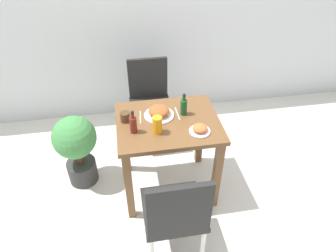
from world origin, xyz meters
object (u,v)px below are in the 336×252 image
food_plate (159,112)px  sauce_bottle (133,124)px  side_plate (200,129)px  chair_far (150,98)px  drink_cup (125,117)px  potted_plant_left (76,146)px  juice_glass (157,125)px  chair_near (175,213)px  condiment_bottle (184,106)px

food_plate → sauce_bottle: 0.28m
side_plate → sauce_bottle: (-0.49, 0.08, 0.05)m
chair_far → sauce_bottle: 0.91m
drink_cup → potted_plant_left: size_ratio=0.11×
chair_far → juice_glass: 0.92m
juice_glass → drink_cup: bearing=141.5°
potted_plant_left → sauce_bottle: bearing=-30.7°
chair_near → side_plate: 0.63m
chair_far → food_plate: chair_far is taller
chair_near → chair_far: bearing=-89.8°
condiment_bottle → potted_plant_left: (-0.92, 0.14, -0.40)m
side_plate → juice_glass: juice_glass is taller
side_plate → condiment_bottle: size_ratio=0.82×
chair_near → potted_plant_left: (-0.72, 0.88, -0.08)m
potted_plant_left → condiment_bottle: bearing=-8.4°
sauce_bottle → condiment_bottle: 0.44m
sauce_bottle → juice_glass: bearing=-11.5°
chair_far → condiment_bottle: (0.21, -0.66, 0.33)m
potted_plant_left → chair_far: bearing=36.4°
chair_near → food_plate: 0.80m
sauce_bottle → condiment_bottle: (0.41, 0.16, 0.00)m
drink_cup → condiment_bottle: (0.47, 0.02, 0.04)m
food_plate → side_plate: (0.27, -0.25, -0.01)m
drink_cup → food_plate: bearing=5.0°
chair_near → sauce_bottle: sauce_bottle is taller
sauce_bottle → chair_near: bearing=-70.0°
food_plate → potted_plant_left: (-0.72, 0.13, -0.37)m
chair_near → side_plate: bearing=-118.9°
chair_far → food_plate: (0.01, -0.65, 0.29)m
drink_cup → chair_far: bearing=68.8°
sauce_bottle → potted_plant_left: sauce_bottle is taller
chair_far → side_plate: (0.28, -0.91, 0.28)m
sauce_bottle → drink_cup: bearing=110.5°
food_plate → sauce_bottle: size_ratio=1.24×
side_plate → drink_cup: size_ratio=2.04×
chair_near → condiment_bottle: (0.20, 0.74, 0.33)m
chair_near → drink_cup: bearing=-69.9°
side_plate → juice_glass: (-0.31, 0.05, 0.04)m
food_plate → drink_cup: bearing=-175.0°
food_plate → juice_glass: 0.21m
condiment_bottle → potted_plant_left: condiment_bottle is taller
chair_far → side_plate: size_ratio=5.61×
chair_far → sauce_bottle: bearing=-104.2°
chair_far → drink_cup: size_ratio=11.42×
sauce_bottle → condiment_bottle: size_ratio=1.00×
food_plate → chair_far: bearing=90.7°
juice_glass → sauce_bottle: size_ratio=0.72×
food_plate → drink_cup: (-0.27, -0.02, 0.00)m
condiment_bottle → sauce_bottle: bearing=-158.6°
condiment_bottle → side_plate: bearing=-73.5°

